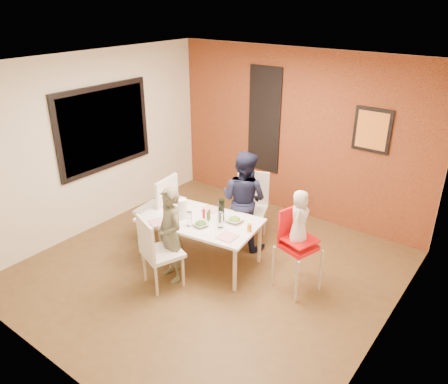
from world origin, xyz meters
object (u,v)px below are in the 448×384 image
Objects in this scene: child_far at (244,200)px; toddler at (299,218)px; wine_bottle at (221,210)px; high_chair at (296,242)px; chair_left at (161,206)px; chair_far at (251,203)px; child_near at (171,235)px; dining_table at (200,223)px; paper_towel_roll at (182,209)px; chair_near at (156,249)px.

toddler is (1.12, -0.47, 0.26)m from child_far.
high_chair is at bearing 7.51° from wine_bottle.
high_chair is 1.07m from wine_bottle.
chair_left is at bearing 29.33° from child_far.
high_chair is at bearing 153.52° from child_far.
child_near is at bearing -119.23° from chair_far.
dining_table is at bearing 118.55° from high_chair.
chair_far is 0.98× the size of chair_left.
child_near is 0.88× the size of child_far.
paper_towel_roll is at bearing 121.07° from high_chair.
child_near reaches higher than chair_left.
toddler is at bearing 87.54° from chair_left.
dining_table is 0.81m from chair_left.
chair_far is 1.18m from paper_towel_roll.
high_chair is 0.35m from toddler.
chair_near is 1.80m from toddler.
child_far is (0.28, 1.50, 0.19)m from chair_near.
child_far is 5.30× the size of paper_towel_roll.
high_chair reaches higher than dining_table.
child_far reaches higher than paper_towel_roll.
child_near reaches higher than high_chair.
wine_bottle is at bearing 28.77° from paper_towel_roll.
child_near is 4.67× the size of paper_towel_roll.
chair_near is at bearing 75.45° from child_far.
paper_towel_roll is at bearing 65.35° from chair_left.
chair_left reaches higher than paper_towel_roll.
dining_table is at bearing 105.49° from child_near.
chair_left is 0.82× the size of child_near.
chair_near is 1.76m from chair_far.
toddler reaches higher than child_near.
dining_table is 1.41m from toddler.
toddler reaches higher than wine_bottle.
child_near is 1.80× the size of toddler.
high_chair is 1.50× the size of toddler.
child_near is 0.75m from wine_bottle.
wine_bottle reaches higher than paper_towel_roll.
chair_near reaches higher than paper_towel_roll.
chair_near is 3.12× the size of wine_bottle.
chair_far is at bearing -77.33° from chair_near.
toddler is at bearing -100.45° from high_chair.
chair_far is 1.52m from child_near.
wine_bottle is at bearing 85.97° from child_near.
chair_near reaches higher than dining_table.
toddler reaches higher than chair_near.
chair_left is 0.98× the size of high_chair.
child_near is 1.62m from toddler.
high_chair is 0.83× the size of child_near.
chair_near is 0.71m from paper_towel_roll.
toddler reaches higher than dining_table.
chair_near is 1.54m from child_far.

